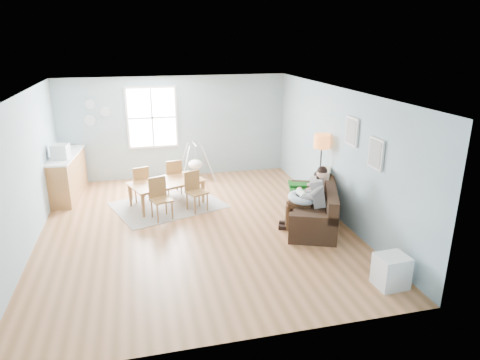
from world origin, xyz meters
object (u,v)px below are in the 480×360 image
object	(u,v)px
sofa	(315,210)
chair_nw	(140,182)
storage_cube	(391,271)
chair_se	(195,189)
dining_table	(168,194)
monitor	(60,151)
chair_ne	(173,175)
baby_swing	(195,164)
father	(310,196)
chair_sw	(160,196)
floor_lamp	(322,148)
toddler	(312,187)
counter	(67,175)

from	to	relation	value
sofa	chair_nw	distance (m)	4.04
storage_cube	chair_se	xyz separation A→B (m)	(-2.48, 3.76, 0.24)
dining_table	monitor	bearing A→B (deg)	139.62
chair_ne	baby_swing	size ratio (longest dim) A/B	0.89
father	baby_swing	distance (m)	4.08
father	monitor	world-z (taller)	monitor
dining_table	chair_ne	size ratio (longest dim) A/B	1.83
chair_se	chair_nw	world-z (taller)	chair_se
storage_cube	dining_table	world-z (taller)	dining_table
sofa	chair_sw	size ratio (longest dim) A/B	2.56
dining_table	monitor	size ratio (longest dim) A/B	4.10
floor_lamp	chair_nw	bearing A→B (deg)	159.81
toddler	counter	size ratio (longest dim) A/B	0.45
chair_se	baby_swing	bearing A→B (deg)	81.71
storage_cube	dining_table	distance (m)	5.16
sofa	floor_lamp	distance (m)	1.37
sofa	father	size ratio (longest dim) A/B	1.72
baby_swing	chair_nw	bearing A→B (deg)	-137.49
dining_table	baby_swing	bearing A→B (deg)	42.05
dining_table	chair_nw	size ratio (longest dim) A/B	1.90
storage_cube	dining_table	size ratio (longest dim) A/B	0.32
toddler	storage_cube	bearing A→B (deg)	-85.81
floor_lamp	baby_swing	xyz separation A→B (m)	(-2.36, 2.75, -0.98)
storage_cube	chair_ne	distance (m)	5.62
toddler	chair_nw	bearing A→B (deg)	151.07
father	floor_lamp	size ratio (longest dim) A/B	0.78
chair_se	counter	bearing A→B (deg)	151.22
toddler	chair_ne	distance (m)	3.44
toddler	floor_lamp	bearing A→B (deg)	52.11
storage_cube	chair_se	size ratio (longest dim) A/B	0.58
chair_sw	storage_cube	bearing A→B (deg)	-47.03
monitor	counter	bearing A→B (deg)	86.63
dining_table	chair_nw	world-z (taller)	chair_nw
counter	monitor	xyz separation A→B (m)	(-0.02, -0.35, 0.68)
father	monitor	size ratio (longest dim) A/B	3.35
chair_se	baby_swing	size ratio (longest dim) A/B	0.88
chair_sw	counter	world-z (taller)	counter
floor_lamp	father	bearing A→B (deg)	-123.69
father	chair_sw	world-z (taller)	father
sofa	counter	distance (m)	5.86
floor_lamp	chair_sw	xyz separation A→B (m)	(-3.44, 0.33, -0.91)
father	chair_nw	xyz separation A→B (m)	(-3.20, 2.34, -0.23)
chair_nw	counter	world-z (taller)	counter
sofa	storage_cube	world-z (taller)	sofa
toddler	chair_nw	size ratio (longest dim) A/B	1.00
toddler	floor_lamp	size ratio (longest dim) A/B	0.50
toddler	chair_sw	bearing A→B (deg)	164.88
chair_sw	chair_se	size ratio (longest dim) A/B	1.01
sofa	chair_sw	bearing A→B (deg)	161.27
floor_lamp	chair_nw	world-z (taller)	floor_lamp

